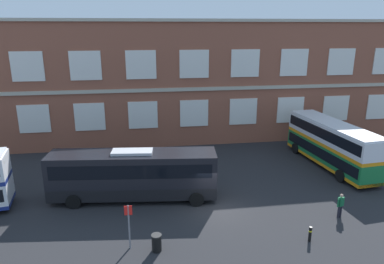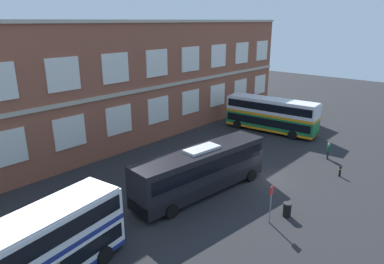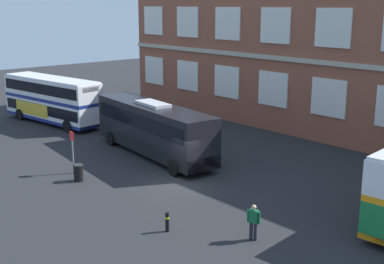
# 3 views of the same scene
# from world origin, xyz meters

# --- Properties ---
(ground_plane) EXTENTS (120.00, 120.00, 0.00)m
(ground_plane) POSITION_xyz_m (0.00, 2.00, 0.00)
(ground_plane) COLOR #232326
(brick_terminal_building) EXTENTS (47.99, 8.19, 13.08)m
(brick_terminal_building) POSITION_xyz_m (0.67, 17.98, 6.39)
(brick_terminal_building) COLOR brown
(brick_terminal_building) RESTS_ON ground
(double_decker_near) EXTENTS (11.25, 4.11, 4.07)m
(double_decker_near) POSITION_xyz_m (-19.63, 1.73, 2.15)
(double_decker_near) COLOR silver
(double_decker_near) RESTS_ON ground
(touring_coach) EXTENTS (12.21, 3.92, 3.80)m
(touring_coach) POSITION_xyz_m (-5.64, 2.34, 1.91)
(touring_coach) COLOR black
(touring_coach) RESTS_ON ground
(waiting_passenger) EXTENTS (0.62, 0.38, 1.70)m
(waiting_passenger) POSITION_xyz_m (7.96, -2.40, 0.93)
(waiting_passenger) COLOR black
(waiting_passenger) RESTS_ON ground
(bus_stand_flag) EXTENTS (0.44, 0.10, 2.70)m
(bus_stand_flag) POSITION_xyz_m (-5.85, -3.83, 1.64)
(bus_stand_flag) COLOR slate
(bus_stand_flag) RESTS_ON ground
(station_litter_bin) EXTENTS (0.60, 0.60, 1.03)m
(station_litter_bin) POSITION_xyz_m (-4.34, -4.32, 0.52)
(station_litter_bin) COLOR black
(station_litter_bin) RESTS_ON ground
(safety_bollard_east) EXTENTS (0.19, 0.19, 0.95)m
(safety_bollard_east) POSITION_xyz_m (4.70, -4.74, 0.49)
(safety_bollard_east) COLOR black
(safety_bollard_east) RESTS_ON ground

